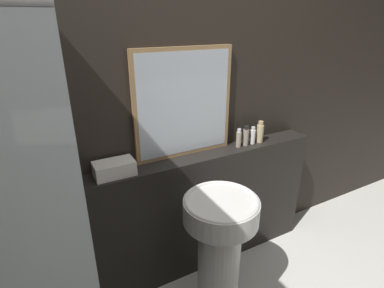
{
  "coord_description": "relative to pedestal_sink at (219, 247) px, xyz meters",
  "views": [
    {
      "loc": [
        -0.76,
        -0.41,
        1.79
      ],
      "look_at": [
        0.06,
        1.11,
        1.07
      ],
      "focal_mm": 28.0,
      "sensor_mm": 36.0,
      "label": 1
    }
  ],
  "objects": [
    {
      "name": "vanity_counter",
      "position": [
        -0.06,
        0.44,
        -0.06
      ],
      "size": [
        2.21,
        0.18,
        0.93
      ],
      "color": "black",
      "rests_on": "ground_plane"
    },
    {
      "name": "wall_back",
      "position": [
        -0.06,
        0.56,
        0.72
      ],
      "size": [
        8.0,
        0.06,
        2.5
      ],
      "color": "black",
      "rests_on": "ground_plane"
    },
    {
      "name": "conditioner_bottle",
      "position": [
        0.5,
        0.44,
        0.47
      ],
      "size": [
        0.04,
        0.04,
        0.15
      ],
      "color": "gray",
      "rests_on": "vanity_counter"
    },
    {
      "name": "mirror",
      "position": [
        0.03,
        0.51,
        0.76
      ],
      "size": [
        0.69,
        0.03,
        0.71
      ],
      "color": "#937047",
      "rests_on": "vanity_counter"
    },
    {
      "name": "pedestal_sink",
      "position": [
        0.0,
        0.0,
        0.0
      ],
      "size": [
        0.44,
        0.44,
        0.87
      ],
      "color": "silver",
      "rests_on": "ground_plane"
    },
    {
      "name": "shampoo_bottle",
      "position": [
        0.43,
        0.44,
        0.47
      ],
      "size": [
        0.04,
        0.04,
        0.14
      ],
      "color": "gray",
      "rests_on": "vanity_counter"
    },
    {
      "name": "body_wash_bottle",
      "position": [
        0.63,
        0.44,
        0.48
      ],
      "size": [
        0.05,
        0.05,
        0.16
      ],
      "color": "#C6B284",
      "rests_on": "vanity_counter"
    },
    {
      "name": "towel_stack",
      "position": [
        -0.48,
        0.44,
        0.45
      ],
      "size": [
        0.24,
        0.14,
        0.09
      ],
      "color": "silver",
      "rests_on": "vanity_counter"
    },
    {
      "name": "lotion_bottle",
      "position": [
        0.56,
        0.44,
        0.47
      ],
      "size": [
        0.04,
        0.04,
        0.13
      ],
      "color": "white",
      "rests_on": "vanity_counter"
    }
  ]
}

